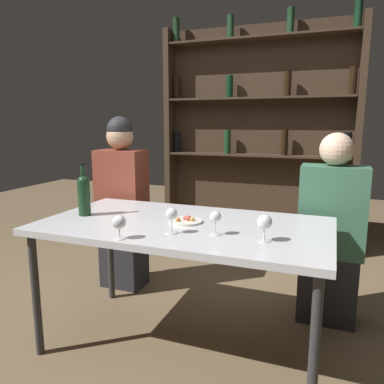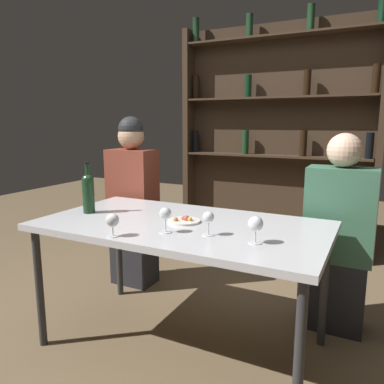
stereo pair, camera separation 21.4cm
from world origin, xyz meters
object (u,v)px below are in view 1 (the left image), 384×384
wine_glass_0 (119,223)px  wine_glass_2 (172,215)px  wine_bottle (84,193)px  wine_glass_1 (265,223)px  wine_glass_3 (215,218)px  food_plate_0 (186,221)px  seated_person_right (331,236)px  seated_person_left (122,205)px

wine_glass_0 → wine_glass_2: bearing=40.9°
wine_bottle → wine_glass_2: 0.65m
wine_glass_0 → wine_glass_1: bearing=17.6°
wine_bottle → wine_glass_3: 0.85m
wine_bottle → food_plate_0: (0.62, 0.06, -0.12)m
wine_glass_0 → wine_glass_3: (0.41, 0.22, 0.01)m
food_plate_0 → wine_glass_1: bearing=-21.2°
wine_glass_0 → wine_glass_1: size_ratio=0.89×
wine_bottle → food_plate_0: 0.64m
food_plate_0 → seated_person_right: 0.97m
wine_glass_1 → seated_person_left: 1.45m
wine_glass_2 → wine_glass_1: bearing=4.6°
seated_person_left → wine_bottle: bearing=-77.8°
food_plate_0 → seated_person_left: seated_person_left is taller
wine_bottle → wine_glass_2: bearing=-13.5°
seated_person_left → seated_person_right: size_ratio=1.09×
wine_glass_1 → food_plate_0: 0.50m
wine_glass_3 → food_plate_0: (-0.22, 0.16, -0.08)m
seated_person_left → wine_glass_1: bearing=-31.9°
wine_bottle → wine_glass_3: bearing=-6.6°
wine_glass_3 → seated_person_right: 0.95m
wine_bottle → seated_person_right: (1.37, 0.65, -0.30)m
wine_glass_0 → seated_person_right: 1.37m
wine_glass_1 → wine_glass_2: (-0.45, -0.04, 0.00)m
wine_glass_0 → seated_person_right: bearing=45.8°
wine_bottle → seated_person_left: size_ratio=0.23×
wine_glass_0 → wine_glass_2: wine_glass_2 is taller
wine_glass_1 → seated_person_left: seated_person_left is taller
wine_glass_0 → seated_person_left: size_ratio=0.09×
wine_glass_2 → wine_glass_3: bearing=14.3°
wine_glass_2 → wine_glass_3: 0.22m
wine_glass_0 → seated_person_left: seated_person_left is taller
wine_glass_2 → seated_person_right: bearing=47.0°
wine_glass_0 → wine_glass_1: wine_glass_1 is taller
wine_bottle → seated_person_left: 0.70m
wine_glass_3 → seated_person_right: size_ratio=0.10×
wine_glass_1 → wine_glass_2: bearing=-175.4°
wine_glass_1 → wine_glass_3: (-0.24, 0.02, -0.00)m
wine_glass_1 → wine_glass_2: wine_glass_2 is taller
food_plate_0 → seated_person_right: seated_person_right is taller
seated_person_left → seated_person_right: (1.51, -0.00, -0.08)m
wine_glass_2 → wine_glass_0: bearing=-139.1°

